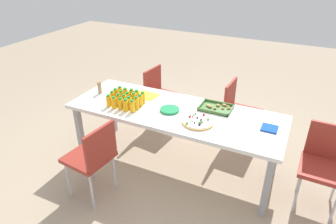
{
  "coord_description": "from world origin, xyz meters",
  "views": [
    {
      "loc": [
        1.14,
        -2.54,
        2.22
      ],
      "look_at": [
        -0.03,
        -0.1,
        0.74
      ],
      "focal_mm": 32.01,
      "sensor_mm": 36.0,
      "label": 1
    }
  ],
  "objects_px": {
    "party_table": "(175,115)",
    "juice_bottle_15": "(120,93)",
    "chair_near_left": "(93,155)",
    "juice_bottle_13": "(134,99)",
    "juice_bottle_11": "(121,97)",
    "chair_end": "(324,161)",
    "juice_bottle_1": "(114,103)",
    "cardboard_tube": "(100,88)",
    "juice_bottle_18": "(137,96)",
    "juice_bottle_7": "(124,101)",
    "juice_bottle_19": "(143,98)",
    "paper_folder": "(146,95)",
    "juice_bottle_8": "(129,102)",
    "chair_far_left": "(160,93)",
    "juice_bottle_2": "(120,104)",
    "juice_bottle_4": "(132,106)",
    "snack_tray": "(216,108)",
    "napkin_stack": "(269,128)",
    "juice_bottle_14": "(140,101)",
    "juice_bottle_0": "(109,101)",
    "plate_stack": "(170,110)",
    "juice_bottle_12": "(128,98)",
    "juice_bottle_6": "(118,100)",
    "juice_bottle_16": "(125,94)",
    "juice_bottle_3": "(126,105)",
    "juice_bottle_10": "(116,95)",
    "juice_bottle_9": "(136,103)",
    "fruit_pizza": "(198,122)",
    "juice_bottle_17": "(132,95)"
  },
  "relations": [
    {
      "from": "party_table",
      "to": "juice_bottle_15",
      "type": "distance_m",
      "value": 0.69
    },
    {
      "from": "chair_near_left",
      "to": "juice_bottle_13",
      "type": "distance_m",
      "value": 0.76
    },
    {
      "from": "chair_near_left",
      "to": "juice_bottle_11",
      "type": "distance_m",
      "value": 0.76
    },
    {
      "from": "chair_end",
      "to": "chair_near_left",
      "type": "xyz_separation_m",
      "value": [
        -1.99,
        -0.85,
        0.0
      ]
    },
    {
      "from": "party_table",
      "to": "juice_bottle_1",
      "type": "xyz_separation_m",
      "value": [
        -0.6,
        -0.23,
        0.13
      ]
    },
    {
      "from": "party_table",
      "to": "cardboard_tube",
      "type": "relative_size",
      "value": 15.85
    },
    {
      "from": "juice_bottle_15",
      "to": "juice_bottle_18",
      "type": "distance_m",
      "value": 0.22
    },
    {
      "from": "juice_bottle_7",
      "to": "juice_bottle_18",
      "type": "relative_size",
      "value": 0.98
    },
    {
      "from": "juice_bottle_19",
      "to": "paper_folder",
      "type": "relative_size",
      "value": 0.53
    },
    {
      "from": "chair_near_left",
      "to": "juice_bottle_8",
      "type": "distance_m",
      "value": 0.68
    },
    {
      "from": "chair_far_left",
      "to": "juice_bottle_11",
      "type": "distance_m",
      "value": 0.87
    },
    {
      "from": "juice_bottle_2",
      "to": "paper_folder",
      "type": "height_order",
      "value": "juice_bottle_2"
    },
    {
      "from": "juice_bottle_4",
      "to": "juice_bottle_15",
      "type": "height_order",
      "value": "juice_bottle_15"
    },
    {
      "from": "juice_bottle_18",
      "to": "juice_bottle_2",
      "type": "bearing_deg",
      "value": -106.33
    },
    {
      "from": "snack_tray",
      "to": "paper_folder",
      "type": "height_order",
      "value": "snack_tray"
    },
    {
      "from": "chair_end",
      "to": "juice_bottle_15",
      "type": "xyz_separation_m",
      "value": [
        -2.17,
        -0.07,
        0.29
      ]
    },
    {
      "from": "cardboard_tube",
      "to": "paper_folder",
      "type": "xyz_separation_m",
      "value": [
        0.52,
        0.18,
        -0.07
      ]
    },
    {
      "from": "snack_tray",
      "to": "napkin_stack",
      "type": "relative_size",
      "value": 2.25
    },
    {
      "from": "paper_folder",
      "to": "snack_tray",
      "type": "bearing_deg",
      "value": 2.45
    },
    {
      "from": "party_table",
      "to": "juice_bottle_14",
      "type": "distance_m",
      "value": 0.41
    },
    {
      "from": "juice_bottle_0",
      "to": "juice_bottle_11",
      "type": "distance_m",
      "value": 0.16
    },
    {
      "from": "plate_stack",
      "to": "juice_bottle_14",
      "type": "bearing_deg",
      "value": -174.06
    },
    {
      "from": "juice_bottle_2",
      "to": "juice_bottle_12",
      "type": "bearing_deg",
      "value": 91.76
    },
    {
      "from": "juice_bottle_6",
      "to": "juice_bottle_19",
      "type": "relative_size",
      "value": 0.98
    },
    {
      "from": "juice_bottle_2",
      "to": "juice_bottle_16",
      "type": "relative_size",
      "value": 0.94
    },
    {
      "from": "juice_bottle_13",
      "to": "juice_bottle_15",
      "type": "distance_m",
      "value": 0.24
    },
    {
      "from": "juice_bottle_6",
      "to": "juice_bottle_13",
      "type": "bearing_deg",
      "value": 25.65
    },
    {
      "from": "juice_bottle_3",
      "to": "cardboard_tube",
      "type": "height_order",
      "value": "cardboard_tube"
    },
    {
      "from": "juice_bottle_2",
      "to": "juice_bottle_12",
      "type": "height_order",
      "value": "juice_bottle_12"
    },
    {
      "from": "juice_bottle_6",
      "to": "juice_bottle_13",
      "type": "distance_m",
      "value": 0.17
    },
    {
      "from": "juice_bottle_18",
      "to": "juice_bottle_19",
      "type": "height_order",
      "value": "juice_bottle_18"
    },
    {
      "from": "juice_bottle_15",
      "to": "napkin_stack",
      "type": "relative_size",
      "value": 0.96
    },
    {
      "from": "juice_bottle_10",
      "to": "juice_bottle_19",
      "type": "xyz_separation_m",
      "value": [
        0.3,
        0.08,
        -0.01
      ]
    },
    {
      "from": "chair_end",
      "to": "juice_bottle_11",
      "type": "height_order",
      "value": "juice_bottle_11"
    },
    {
      "from": "juice_bottle_0",
      "to": "juice_bottle_19",
      "type": "xyz_separation_m",
      "value": [
        0.29,
        0.23,
        -0.0
      ]
    },
    {
      "from": "chair_end",
      "to": "chair_near_left",
      "type": "distance_m",
      "value": 2.16
    },
    {
      "from": "juice_bottle_19",
      "to": "cardboard_tube",
      "type": "xyz_separation_m",
      "value": [
        -0.59,
        0.0,
        0.01
      ]
    },
    {
      "from": "juice_bottle_12",
      "to": "juice_bottle_18",
      "type": "bearing_deg",
      "value": 48.01
    },
    {
      "from": "juice_bottle_9",
      "to": "juice_bottle_14",
      "type": "distance_m",
      "value": 0.08
    },
    {
      "from": "juice_bottle_1",
      "to": "juice_bottle_7",
      "type": "distance_m",
      "value": 0.11
    },
    {
      "from": "juice_bottle_1",
      "to": "juice_bottle_3",
      "type": "relative_size",
      "value": 0.98
    },
    {
      "from": "juice_bottle_6",
      "to": "snack_tray",
      "type": "height_order",
      "value": "juice_bottle_6"
    },
    {
      "from": "juice_bottle_0",
      "to": "juice_bottle_3",
      "type": "relative_size",
      "value": 1.0
    },
    {
      "from": "party_table",
      "to": "fruit_pizza",
      "type": "height_order",
      "value": "fruit_pizza"
    },
    {
      "from": "chair_far_left",
      "to": "juice_bottle_10",
      "type": "distance_m",
      "value": 0.88
    },
    {
      "from": "juice_bottle_8",
      "to": "juice_bottle_17",
      "type": "distance_m",
      "value": 0.17
    },
    {
      "from": "chair_near_left",
      "to": "juice_bottle_1",
      "type": "relative_size",
      "value": 6.16
    },
    {
      "from": "juice_bottle_3",
      "to": "plate_stack",
      "type": "height_order",
      "value": "juice_bottle_3"
    },
    {
      "from": "juice_bottle_3",
      "to": "cardboard_tube",
      "type": "distance_m",
      "value": 0.56
    },
    {
      "from": "juice_bottle_15",
      "to": "juice_bottle_14",
      "type": "bearing_deg",
      "value": -13.53
    }
  ]
}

